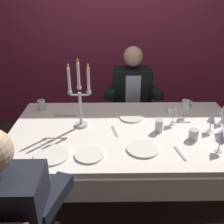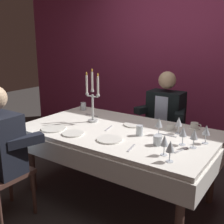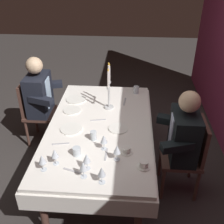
{
  "view_description": "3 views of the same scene",
  "coord_description": "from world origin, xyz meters",
  "px_view_note": "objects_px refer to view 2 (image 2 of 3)",
  "views": [
    {
      "loc": [
        -0.15,
        -1.8,
        1.77
      ],
      "look_at": [
        -0.12,
        0.09,
        0.85
      ],
      "focal_mm": 40.45,
      "sensor_mm": 36.0,
      "label": 1
    },
    {
      "loc": [
        1.42,
        -2.18,
        1.62
      ],
      "look_at": [
        -0.16,
        0.12,
        0.87
      ],
      "focal_mm": 44.2,
      "sensor_mm": 36.0,
      "label": 2
    },
    {
      "loc": [
        2.4,
        0.31,
        2.39
      ],
      "look_at": [
        -0.17,
        0.12,
        0.81
      ],
      "focal_mm": 43.41,
      "sensor_mm": 36.0,
      "label": 3
    }
  ],
  "objects_px": {
    "dinner_plate_0": "(73,133)",
    "wine_glass_4": "(183,132)",
    "dinner_plate_3": "(53,129)",
    "water_tumbler_1": "(140,130)",
    "water_tumbler_0": "(158,140)",
    "water_tumbler_2": "(83,106)",
    "coffee_cup_0": "(171,127)",
    "wine_glass_0": "(170,147)",
    "dining_table": "(118,141)",
    "candelabra": "(93,101)",
    "dinner_plate_1": "(110,139)",
    "wine_glass_2": "(159,123)",
    "wine_glass_6": "(194,135)",
    "coffee_cup_1": "(194,126)",
    "wine_glass_5": "(165,141)",
    "seated_diner_1": "(166,112)",
    "wine_glass_1": "(179,122)",
    "wine_glass_3": "(206,131)",
    "dinner_plate_2": "(134,125)"
  },
  "relations": [
    {
      "from": "dinner_plate_0",
      "to": "wine_glass_3",
      "type": "bearing_deg",
      "value": 23.14
    },
    {
      "from": "dining_table",
      "to": "wine_glass_1",
      "type": "height_order",
      "value": "wine_glass_1"
    },
    {
      "from": "dinner_plate_3",
      "to": "wine_glass_1",
      "type": "distance_m",
      "value": 1.23
    },
    {
      "from": "wine_glass_2",
      "to": "wine_glass_4",
      "type": "xyz_separation_m",
      "value": [
        0.28,
        -0.12,
        0.0
      ]
    },
    {
      "from": "wine_glass_6",
      "to": "water_tumbler_1",
      "type": "relative_size",
      "value": 1.68
    },
    {
      "from": "dinner_plate_3",
      "to": "wine_glass_6",
      "type": "distance_m",
      "value": 1.35
    },
    {
      "from": "dinner_plate_1",
      "to": "wine_glass_2",
      "type": "distance_m",
      "value": 0.49
    },
    {
      "from": "dinner_plate_2",
      "to": "wine_glass_5",
      "type": "xyz_separation_m",
      "value": [
        0.57,
        -0.52,
        0.11
      ]
    },
    {
      "from": "dinner_plate_3",
      "to": "water_tumbler_0",
      "type": "xyz_separation_m",
      "value": [
        1.04,
        0.2,
        0.03
      ]
    },
    {
      "from": "dining_table",
      "to": "water_tumbler_0",
      "type": "xyz_separation_m",
      "value": [
        0.5,
        -0.16,
        0.16
      ]
    },
    {
      "from": "wine_glass_4",
      "to": "water_tumbler_2",
      "type": "height_order",
      "value": "wine_glass_4"
    },
    {
      "from": "wine_glass_4",
      "to": "wine_glass_5",
      "type": "xyz_separation_m",
      "value": [
        -0.04,
        -0.29,
        0.0
      ]
    },
    {
      "from": "dinner_plate_1",
      "to": "wine_glass_5",
      "type": "distance_m",
      "value": 0.55
    },
    {
      "from": "coffee_cup_1",
      "to": "wine_glass_0",
      "type": "bearing_deg",
      "value": -83.37
    },
    {
      "from": "water_tumbler_2",
      "to": "coffee_cup_1",
      "type": "height_order",
      "value": "water_tumbler_2"
    },
    {
      "from": "wine_glass_6",
      "to": "wine_glass_1",
      "type": "bearing_deg",
      "value": 131.67
    },
    {
      "from": "dinner_plate_3",
      "to": "water_tumbler_1",
      "type": "height_order",
      "value": "water_tumbler_1"
    },
    {
      "from": "wine_glass_2",
      "to": "coffee_cup_1",
      "type": "bearing_deg",
      "value": 59.49
    },
    {
      "from": "water_tumbler_2",
      "to": "wine_glass_4",
      "type": "bearing_deg",
      "value": -16.25
    },
    {
      "from": "dinner_plate_0",
      "to": "wine_glass_6",
      "type": "xyz_separation_m",
      "value": [
        1.05,
        0.31,
        0.11
      ]
    },
    {
      "from": "water_tumbler_0",
      "to": "water_tumbler_2",
      "type": "height_order",
      "value": "water_tumbler_2"
    },
    {
      "from": "dinner_plate_0",
      "to": "coffee_cup_0",
      "type": "distance_m",
      "value": 0.97
    },
    {
      "from": "wine_glass_0",
      "to": "wine_glass_4",
      "type": "xyz_separation_m",
      "value": [
        -0.04,
        0.37,
        0.0
      ]
    },
    {
      "from": "wine_glass_4",
      "to": "dining_table",
      "type": "bearing_deg",
      "value": 177.23
    },
    {
      "from": "dining_table",
      "to": "wine_glass_4",
      "type": "xyz_separation_m",
      "value": [
        0.67,
        -0.03,
        0.23
      ]
    },
    {
      "from": "wine_glass_5",
      "to": "water_tumbler_2",
      "type": "distance_m",
      "value": 1.58
    },
    {
      "from": "dining_table",
      "to": "dinner_plate_2",
      "type": "bearing_deg",
      "value": 74.6
    },
    {
      "from": "water_tumbler_1",
      "to": "wine_glass_0",
      "type": "bearing_deg",
      "value": -39.13
    },
    {
      "from": "dining_table",
      "to": "wine_glass_5",
      "type": "xyz_separation_m",
      "value": [
        0.63,
        -0.32,
        0.23
      ]
    },
    {
      "from": "coffee_cup_0",
      "to": "dinner_plate_0",
      "type": "bearing_deg",
      "value": -136.98
    },
    {
      "from": "water_tumbler_2",
      "to": "water_tumbler_1",
      "type": "bearing_deg",
      "value": -22.18
    },
    {
      "from": "wine_glass_5",
      "to": "water_tumbler_2",
      "type": "xyz_separation_m",
      "value": [
        -1.41,
        0.71,
        -0.07
      ]
    },
    {
      "from": "dining_table",
      "to": "water_tumbler_0",
      "type": "bearing_deg",
      "value": -17.33
    },
    {
      "from": "dining_table",
      "to": "seated_diner_1",
      "type": "height_order",
      "value": "seated_diner_1"
    },
    {
      "from": "dinner_plate_0",
      "to": "wine_glass_4",
      "type": "relative_size",
      "value": 1.26
    },
    {
      "from": "dinner_plate_0",
      "to": "water_tumbler_0",
      "type": "relative_size",
      "value": 2.53
    },
    {
      "from": "wine_glass_2",
      "to": "coffee_cup_0",
      "type": "distance_m",
      "value": 0.23
    },
    {
      "from": "dining_table",
      "to": "dinner_plate_0",
      "type": "relative_size",
      "value": 9.37
    },
    {
      "from": "candelabra",
      "to": "wine_glass_6",
      "type": "height_order",
      "value": "candelabra"
    },
    {
      "from": "candelabra",
      "to": "water_tumbler_2",
      "type": "height_order",
      "value": "candelabra"
    },
    {
      "from": "wine_glass_4",
      "to": "water_tumbler_2",
      "type": "relative_size",
      "value": 1.69
    },
    {
      "from": "dining_table",
      "to": "wine_glass_5",
      "type": "relative_size",
      "value": 11.83
    },
    {
      "from": "dinner_plate_1",
      "to": "wine_glass_4",
      "type": "relative_size",
      "value": 1.42
    },
    {
      "from": "wine_glass_0",
      "to": "water_tumbler_2",
      "type": "distance_m",
      "value": 1.7
    },
    {
      "from": "water_tumbler_0",
      "to": "dining_table",
      "type": "bearing_deg",
      "value": 162.67
    },
    {
      "from": "water_tumbler_1",
      "to": "seated_diner_1",
      "type": "bearing_deg",
      "value": 98.58
    },
    {
      "from": "wine_glass_3",
      "to": "coffee_cup_1",
      "type": "relative_size",
      "value": 1.24
    },
    {
      "from": "candelabra",
      "to": "wine_glass_5",
      "type": "bearing_deg",
      "value": -21.05
    },
    {
      "from": "dinner_plate_0",
      "to": "water_tumbler_2",
      "type": "height_order",
      "value": "water_tumbler_2"
    },
    {
      "from": "dinner_plate_3",
      "to": "water_tumbler_2",
      "type": "relative_size",
      "value": 2.55
    }
  ]
}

